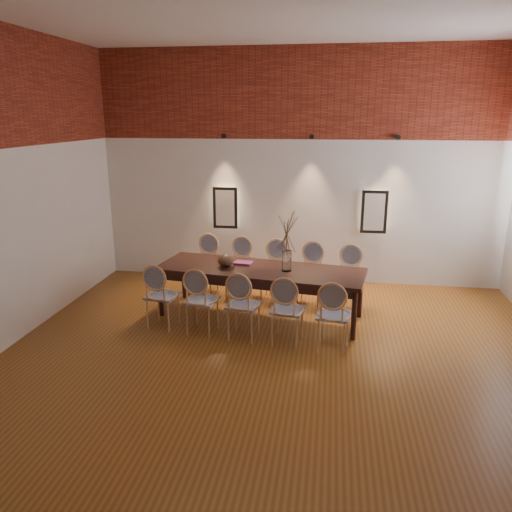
# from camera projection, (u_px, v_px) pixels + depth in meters

# --- Properties ---
(floor) EXTENTS (7.00, 7.00, 0.02)m
(floor) POSITION_uv_depth(u_px,v_px,m) (275.00, 375.00, 5.81)
(floor) COLOR brown
(floor) RESTS_ON ground
(wall_back) EXTENTS (7.00, 0.10, 4.00)m
(wall_back) POSITION_uv_depth(u_px,v_px,m) (300.00, 169.00, 8.63)
(wall_back) COLOR silver
(wall_back) RESTS_ON ground
(wall_front) EXTENTS (7.00, 0.10, 4.00)m
(wall_front) POSITION_uv_depth(u_px,v_px,m) (174.00, 366.00, 1.88)
(wall_front) COLOR silver
(wall_front) RESTS_ON ground
(brick_band_back) EXTENTS (7.00, 0.02, 1.50)m
(brick_band_back) POSITION_uv_depth(u_px,v_px,m) (301.00, 93.00, 8.22)
(brick_band_back) COLOR maroon
(brick_band_back) RESTS_ON ground
(brick_band_front) EXTENTS (7.00, 0.02, 1.50)m
(brick_band_front) POSITION_uv_depth(u_px,v_px,m) (163.00, 7.00, 1.60)
(brick_band_front) COLOR maroon
(brick_band_front) RESTS_ON ground
(niche_left) EXTENTS (0.36, 0.06, 0.66)m
(niche_left) POSITION_uv_depth(u_px,v_px,m) (226.00, 208.00, 8.92)
(niche_left) COLOR #FFEAC6
(niche_left) RESTS_ON wall_back
(niche_right) EXTENTS (0.36, 0.06, 0.66)m
(niche_right) POSITION_uv_depth(u_px,v_px,m) (374.00, 212.00, 8.54)
(niche_right) COLOR #FFEAC6
(niche_right) RESTS_ON wall_back
(spot_fixture_left) EXTENTS (0.08, 0.10, 0.08)m
(spot_fixture_left) POSITION_uv_depth(u_px,v_px,m) (224.00, 136.00, 8.54)
(spot_fixture_left) COLOR black
(spot_fixture_left) RESTS_ON wall_back
(spot_fixture_mid) EXTENTS (0.08, 0.10, 0.08)m
(spot_fixture_mid) POSITION_uv_depth(u_px,v_px,m) (312.00, 137.00, 8.33)
(spot_fixture_mid) COLOR black
(spot_fixture_mid) RESTS_ON wall_back
(spot_fixture_right) EXTENTS (0.08, 0.10, 0.08)m
(spot_fixture_right) POSITION_uv_depth(u_px,v_px,m) (398.00, 137.00, 8.13)
(spot_fixture_right) COLOR black
(spot_fixture_right) RESTS_ON wall_back
(dining_table) EXTENTS (3.11, 1.40, 0.75)m
(dining_table) POSITION_uv_depth(u_px,v_px,m) (260.00, 293.00, 7.36)
(dining_table) COLOR black
(dining_table) RESTS_ON floor
(chair_near_a) EXTENTS (0.50, 0.50, 0.94)m
(chair_near_a) POSITION_uv_depth(u_px,v_px,m) (162.00, 295.00, 6.97)
(chair_near_a) COLOR tan
(chair_near_a) RESTS_ON floor
(chair_near_b) EXTENTS (0.50, 0.50, 0.94)m
(chair_near_b) POSITION_uv_depth(u_px,v_px,m) (202.00, 300.00, 6.80)
(chair_near_b) COLOR tan
(chair_near_b) RESTS_ON floor
(chair_near_c) EXTENTS (0.50, 0.50, 0.94)m
(chair_near_c) POSITION_uv_depth(u_px,v_px,m) (244.00, 305.00, 6.63)
(chair_near_c) COLOR tan
(chair_near_c) RESTS_ON floor
(chair_near_d) EXTENTS (0.50, 0.50, 0.94)m
(chair_near_d) POSITION_uv_depth(u_px,v_px,m) (288.00, 310.00, 6.46)
(chair_near_d) COLOR tan
(chair_near_d) RESTS_ON floor
(chair_near_e) EXTENTS (0.50, 0.50, 0.94)m
(chair_near_e) POSITION_uv_depth(u_px,v_px,m) (334.00, 315.00, 6.29)
(chair_near_e) COLOR tan
(chair_near_e) RESTS_ON floor
(chair_far_a) EXTENTS (0.50, 0.50, 0.94)m
(chair_far_a) POSITION_uv_depth(u_px,v_px,m) (205.00, 265.00, 8.38)
(chair_far_a) COLOR tan
(chair_far_a) RESTS_ON floor
(chair_far_b) EXTENTS (0.50, 0.50, 0.94)m
(chair_far_b) POSITION_uv_depth(u_px,v_px,m) (238.00, 268.00, 8.21)
(chair_far_b) COLOR tan
(chair_far_b) RESTS_ON floor
(chair_far_c) EXTENTS (0.50, 0.50, 0.94)m
(chair_far_c) POSITION_uv_depth(u_px,v_px,m) (274.00, 271.00, 8.04)
(chair_far_c) COLOR tan
(chair_far_c) RESTS_ON floor
(chair_far_d) EXTENTS (0.50, 0.50, 0.94)m
(chair_far_d) POSITION_uv_depth(u_px,v_px,m) (310.00, 275.00, 7.87)
(chair_far_d) COLOR tan
(chair_far_d) RESTS_ON floor
(chair_far_e) EXTENTS (0.50, 0.50, 0.94)m
(chair_far_e) POSITION_uv_depth(u_px,v_px,m) (349.00, 278.00, 7.70)
(chair_far_e) COLOR tan
(chair_far_e) RESTS_ON floor
(vase) EXTENTS (0.14, 0.14, 0.30)m
(vase) POSITION_uv_depth(u_px,v_px,m) (287.00, 261.00, 7.11)
(vase) COLOR silver
(vase) RESTS_ON dining_table
(dried_branches) EXTENTS (0.50, 0.50, 0.70)m
(dried_branches) POSITION_uv_depth(u_px,v_px,m) (287.00, 230.00, 6.98)
(dried_branches) COLOR brown
(dried_branches) RESTS_ON vase
(bowl) EXTENTS (0.24, 0.24, 0.18)m
(bowl) POSITION_uv_depth(u_px,v_px,m) (226.00, 260.00, 7.33)
(bowl) COLOR brown
(bowl) RESTS_ON dining_table
(book) EXTENTS (0.28, 0.22, 0.03)m
(book) POSITION_uv_depth(u_px,v_px,m) (243.00, 263.00, 7.47)
(book) COLOR #882D6E
(book) RESTS_ON dining_table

